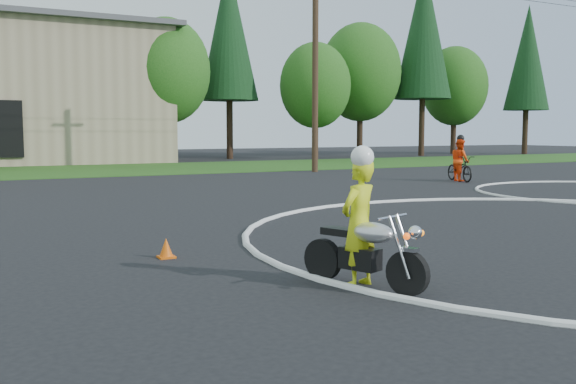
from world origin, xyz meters
name	(u,v)px	position (x,y,z in m)	size (l,w,h in m)	color
grass_strip	(171,168)	(0.00, 27.00, 0.01)	(120.00, 10.00, 0.02)	#1E4714
primary_motorcycle	(366,251)	(-5.61, 1.56, 0.45)	(0.80, 1.68, 0.92)	black
rider_primary_grp	(359,219)	(-5.63, 1.69, 0.83)	(0.66, 0.55, 1.72)	#CDDC17
rider_second_grp	(460,165)	(7.01, 13.59, 0.62)	(1.08, 1.93, 1.76)	black
treeline	(338,65)	(14.78, 34.61, 6.62)	(38.20, 8.10, 14.52)	#382619
utility_poles	(315,58)	(5.00, 21.00, 5.20)	(41.60, 1.12, 10.00)	#473321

